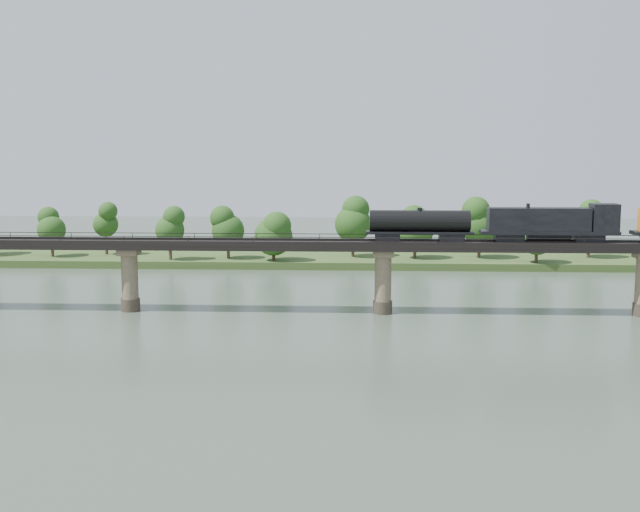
{
  "coord_description": "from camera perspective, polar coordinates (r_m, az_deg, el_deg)",
  "views": [
    {
      "loc": [
        -3.94,
        -93.47,
        26.03
      ],
      "look_at": [
        -9.83,
        30.0,
        9.0
      ],
      "focal_mm": 45.0,
      "sensor_mm": 36.0,
      "label": 1
    }
  ],
  "objects": [
    {
      "name": "bridge_superstructure",
      "position": [
        124.35,
        4.53,
        1.25
      ],
      "size": [
        220.0,
        4.9,
        0.75
      ],
      "color": "black",
      "rests_on": "bridge"
    },
    {
      "name": "far_bank",
      "position": [
        180.29,
        3.96,
        -0.22
      ],
      "size": [
        300.0,
        24.0,
        1.6
      ],
      "primitive_type": "cube",
      "color": "#2E471C",
      "rests_on": "ground"
    },
    {
      "name": "ground",
      "position": [
        97.11,
        5.0,
        -7.73
      ],
      "size": [
        400.0,
        400.0,
        0.0
      ],
      "primitive_type": "plane",
      "color": "#364537",
      "rests_on": "ground"
    },
    {
      "name": "bridge",
      "position": [
        125.24,
        4.5,
        -1.63
      ],
      "size": [
        236.0,
        30.0,
        11.5
      ],
      "color": "#473A2D",
      "rests_on": "ground"
    },
    {
      "name": "far_treeline",
      "position": [
        174.9,
        1.32,
        2.2
      ],
      "size": [
        289.06,
        17.54,
        13.6
      ],
      "color": "#382619",
      "rests_on": "far_bank"
    }
  ]
}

